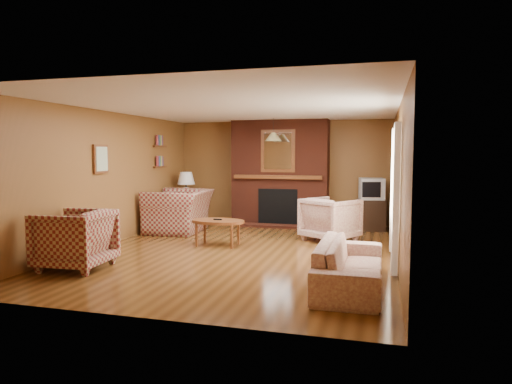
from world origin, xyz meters
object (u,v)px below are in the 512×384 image
(fireplace, at_px, (280,174))
(table_lamp, at_px, (186,185))
(tv_stand, at_px, (371,215))
(plaid_loveseat, at_px, (179,211))
(floral_armchair, at_px, (330,219))
(plaid_armchair, at_px, (75,239))
(crt_tv, at_px, (372,189))
(floral_sofa, at_px, (350,264))
(side_table, at_px, (187,213))
(coffee_table, at_px, (218,223))

(fireplace, relative_size, table_lamp, 3.60)
(fireplace, relative_size, tv_stand, 3.61)
(plaid_loveseat, height_order, floral_armchair, plaid_loveseat)
(plaid_armchair, distance_m, crt_tv, 6.06)
(floral_armchair, distance_m, crt_tv, 1.68)
(tv_stand, xyz_separation_m, crt_tv, (0.00, -0.01, 0.56))
(crt_tv, bearing_deg, floral_sofa, -91.96)
(floral_sofa, bearing_deg, table_lamp, 44.59)
(plaid_armchair, distance_m, floral_sofa, 3.86)
(fireplace, relative_size, floral_sofa, 1.24)
(side_table, distance_m, crt_tv, 4.21)
(tv_stand, bearing_deg, floral_armchair, -118.11)
(side_table, xyz_separation_m, crt_tv, (4.15, 0.34, 0.62))
(plaid_armchair, height_order, floral_armchair, plaid_armchair)
(floral_sofa, bearing_deg, floral_armchair, 10.71)
(fireplace, bearing_deg, floral_sofa, -67.48)
(table_lamp, bearing_deg, tv_stand, 4.82)
(coffee_table, xyz_separation_m, side_table, (-1.55, 2.10, -0.13))
(floral_sofa, bearing_deg, plaid_armchair, 92.03)
(fireplace, height_order, coffee_table, fireplace)
(fireplace, distance_m, plaid_loveseat, 2.47)
(plaid_loveseat, height_order, table_lamp, table_lamp)
(plaid_loveseat, height_order, side_table, plaid_loveseat)
(floral_armchair, bearing_deg, plaid_loveseat, 30.24)
(plaid_armchair, relative_size, table_lamp, 1.40)
(coffee_table, distance_m, crt_tv, 3.60)
(plaid_loveseat, relative_size, coffee_table, 1.38)
(tv_stand, bearing_deg, plaid_armchair, -133.28)
(floral_armchair, distance_m, tv_stand, 1.61)
(plaid_loveseat, relative_size, floral_sofa, 0.70)
(plaid_armchair, bearing_deg, fireplace, 153.82)
(coffee_table, bearing_deg, crt_tv, 43.23)
(coffee_table, xyz_separation_m, crt_tv, (2.60, 2.45, 0.48))
(plaid_armchair, bearing_deg, side_table, 178.30)
(coffee_table, xyz_separation_m, tv_stand, (2.60, 2.45, -0.08))
(side_table, bearing_deg, floral_sofa, -45.34)
(plaid_loveseat, relative_size, crt_tv, 2.37)
(tv_stand, distance_m, crt_tv, 0.56)
(plaid_loveseat, relative_size, floral_armchair, 1.50)
(coffee_table, xyz_separation_m, table_lamp, (-1.55, 2.10, 0.51))
(plaid_loveseat, bearing_deg, floral_armchair, 82.79)
(plaid_loveseat, distance_m, table_lamp, 1.08)
(floral_sofa, distance_m, table_lamp, 5.73)
(floral_sofa, relative_size, side_table, 3.50)
(plaid_loveseat, relative_size, plaid_armchair, 1.45)
(floral_armchair, xyz_separation_m, side_table, (-3.44, 1.10, -0.13))
(table_lamp, bearing_deg, fireplace, 14.29)
(table_lamp, xyz_separation_m, crt_tv, (4.15, 0.34, -0.03))
(floral_armchair, bearing_deg, plaid_armchair, 76.43)
(fireplace, bearing_deg, coffee_table, -101.84)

